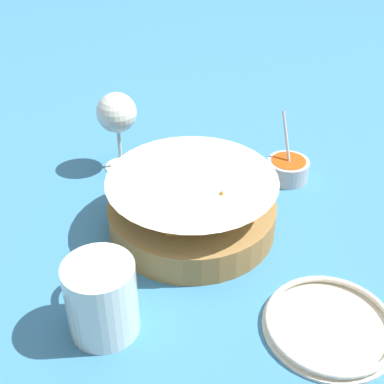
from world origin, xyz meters
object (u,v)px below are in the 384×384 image
(wine_glass, at_px, (117,115))
(beer_mug, at_px, (102,300))
(sauce_cup, at_px, (288,168))
(food_basket, at_px, (192,207))
(side_plate, at_px, (330,325))

(wine_glass, distance_m, beer_mug, 0.39)
(sauce_cup, height_order, beer_mug, sauce_cup)
(beer_mug, bearing_deg, food_basket, -46.02)
(wine_glass, bearing_deg, side_plate, -158.26)
(sauce_cup, relative_size, wine_glass, 0.79)
(sauce_cup, bearing_deg, food_basket, 112.68)
(food_basket, bearing_deg, beer_mug, 133.98)
(sauce_cup, relative_size, side_plate, 0.68)
(food_basket, relative_size, sauce_cup, 2.24)
(sauce_cup, bearing_deg, side_plate, 163.78)
(sauce_cup, height_order, side_plate, sauce_cup)
(wine_glass, bearing_deg, sauce_cup, -114.22)
(food_basket, relative_size, beer_mug, 2.02)
(side_plate, bearing_deg, beer_mug, 72.27)
(wine_glass, relative_size, side_plate, 0.86)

